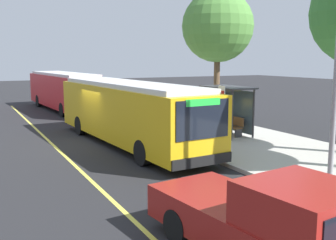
% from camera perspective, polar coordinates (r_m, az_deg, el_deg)
% --- Properties ---
extents(ground_plane, '(120.00, 120.00, 0.00)m').
position_cam_1_polar(ground_plane, '(19.92, -9.78, -3.02)').
color(ground_plane, '#232326').
extents(sidewalk_curb, '(44.00, 6.40, 0.15)m').
position_cam_1_polar(sidewalk_curb, '(22.39, 5.01, -1.43)').
color(sidewalk_curb, '#B7B2A8').
rests_on(sidewalk_curb, ground_plane).
extents(lane_stripe_center, '(36.00, 0.14, 0.01)m').
position_cam_1_polar(lane_stripe_center, '(19.39, -16.00, -3.55)').
color(lane_stripe_center, '#E0D64C').
rests_on(lane_stripe_center, ground_plane).
extents(transit_bus_main, '(12.08, 3.33, 2.95)m').
position_cam_1_polar(transit_bus_main, '(18.70, -5.70, 1.33)').
color(transit_bus_main, gold).
rests_on(transit_bus_main, ground_plane).
extents(transit_bus_second, '(11.71, 3.32, 2.95)m').
position_cam_1_polar(transit_bus_second, '(32.30, -14.68, 4.20)').
color(transit_bus_second, red).
rests_on(transit_bus_second, ground_plane).
extents(pickup_truck, '(5.60, 2.63, 1.85)m').
position_cam_1_polar(pickup_truck, '(8.18, 14.51, -14.29)').
color(pickup_truck, maroon).
rests_on(pickup_truck, ground_plane).
extents(bus_shelter, '(2.90, 1.60, 2.48)m').
position_cam_1_polar(bus_shelter, '(20.79, 8.55, 2.85)').
color(bus_shelter, '#333338').
rests_on(bus_shelter, sidewalk_curb).
extents(waiting_bench, '(1.60, 0.48, 0.95)m').
position_cam_1_polar(waiting_bench, '(20.69, 9.01, -0.78)').
color(waiting_bench, brown).
rests_on(waiting_bench, sidewalk_curb).
extents(route_sign_post, '(0.44, 0.08, 2.80)m').
position_cam_1_polar(route_sign_post, '(16.62, 7.66, 1.54)').
color(route_sign_post, '#333338').
rests_on(route_sign_post, sidewalk_curb).
extents(pedestrian_commuter, '(0.24, 0.40, 1.69)m').
position_cam_1_polar(pedestrian_commuter, '(20.76, 1.02, 0.71)').
color(pedestrian_commuter, '#282D47').
rests_on(pedestrian_commuter, sidewalk_curb).
extents(street_tree_upstreet, '(4.26, 4.26, 7.91)m').
position_cam_1_polar(street_tree_upstreet, '(24.45, 7.12, 13.10)').
color(street_tree_upstreet, brown).
rests_on(street_tree_upstreet, sidewalk_curb).
extents(utility_pole, '(0.16, 0.16, 6.40)m').
position_cam_1_polar(utility_pole, '(12.39, 22.87, 4.97)').
color(utility_pole, gray).
rests_on(utility_pole, sidewalk_curb).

